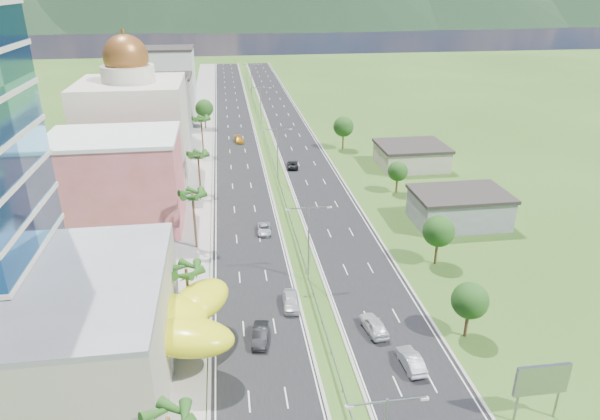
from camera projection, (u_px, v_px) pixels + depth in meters
name	position (u px, v px, depth m)	size (l,w,h in m)	color
ground	(321.00, 322.00, 64.32)	(500.00, 500.00, 0.00)	#2D5119
road_left	(235.00, 132.00, 145.15)	(11.00, 260.00, 0.04)	black
road_right	(290.00, 130.00, 147.11)	(11.00, 260.00, 0.04)	black
sidewalk_left	(200.00, 133.00, 143.90)	(7.00, 260.00, 0.12)	gray
median_guardrail	(268.00, 147.00, 129.52)	(0.10, 216.06, 0.76)	gray
streetlight_median_b	(309.00, 236.00, 70.74)	(6.04, 0.25, 11.00)	gray
streetlight_median_c	(277.00, 149.00, 107.11)	(6.04, 0.25, 11.00)	gray
streetlight_median_d	(261.00, 102.00, 148.02)	(6.04, 0.25, 11.00)	gray
streetlight_median_e	(251.00, 76.00, 188.93)	(6.04, 0.25, 11.00)	gray
mall_podium	(13.00, 338.00, 52.51)	(30.00, 24.00, 11.00)	#AEA890
lime_canopy	(142.00, 321.00, 56.09)	(18.00, 15.00, 7.40)	yellow
pink_shophouse	(117.00, 183.00, 86.79)	(20.00, 15.00, 15.00)	#C0574F
domed_building	(134.00, 125.00, 106.18)	(20.00, 20.00, 28.70)	beige
midrise_grey	(155.00, 113.00, 130.36)	(16.00, 15.00, 16.00)	gray
midrise_beige	(163.00, 101.00, 150.96)	(16.00, 15.00, 13.00)	#AEA890
midrise_white	(169.00, 78.00, 170.88)	(16.00, 15.00, 18.00)	silver
billboard	(542.00, 381.00, 48.42)	(5.20, 0.35, 6.20)	gray
shed_near	(459.00, 209.00, 89.71)	(15.00, 10.00, 5.00)	gray
shed_far	(411.00, 157.00, 117.36)	(14.00, 12.00, 4.40)	#AEA890
palm_tree_b	(186.00, 272.00, 61.32)	(3.60, 3.60, 8.10)	#47301C
palm_tree_c	(193.00, 196.00, 78.93)	(3.60, 3.60, 9.60)	#47301C
palm_tree_d	(198.00, 156.00, 100.22)	(3.60, 3.60, 8.60)	#47301C
palm_tree_e	(201.00, 120.00, 122.65)	(3.60, 3.60, 9.40)	#47301C
leafy_tree_lfar	(204.00, 108.00, 146.46)	(4.90, 4.90, 8.05)	#47301C
leafy_tree_ra	(470.00, 301.00, 59.97)	(4.20, 4.20, 6.90)	#47301C
leafy_tree_rb	(439.00, 231.00, 75.66)	(4.55, 4.55, 7.47)	#47301C
leafy_tree_rc	(398.00, 171.00, 101.82)	(3.85, 3.85, 6.33)	#47301C
leafy_tree_rd	(343.00, 127.00, 128.10)	(4.90, 4.90, 8.05)	#47301C
mountain_ridge	(298.00, 26.00, 481.26)	(860.00, 140.00, 90.00)	black
car_white_near_left	(291.00, 301.00, 66.98)	(1.99, 4.96, 1.69)	silver
car_dark_left	(260.00, 335.00, 60.66)	(1.69, 4.84, 1.59)	black
car_silver_mid_left	(264.00, 229.00, 86.84)	(2.11, 4.58, 1.27)	#ABACB3
car_yellow_far_left	(239.00, 140.00, 135.36)	(1.98, 4.87, 1.41)	orange
car_white_near_right	(374.00, 325.00, 62.30)	(2.09, 5.19, 1.77)	silver
car_silver_right	(411.00, 360.00, 56.57)	(1.75, 5.02, 1.65)	#ADAEB5
car_dark_far_right	(293.00, 165.00, 116.97)	(2.36, 5.12, 1.42)	black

